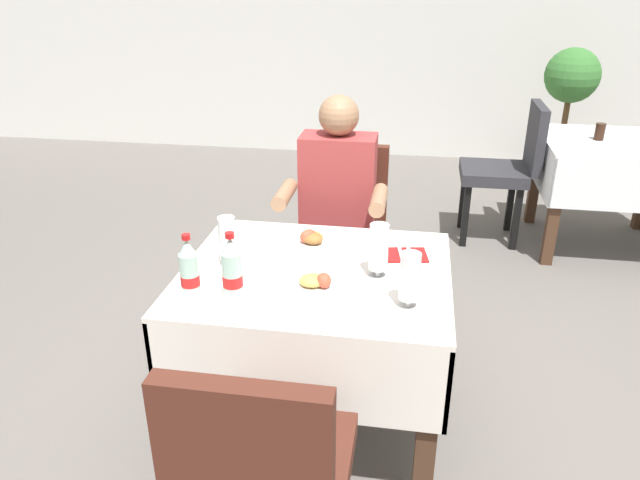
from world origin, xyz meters
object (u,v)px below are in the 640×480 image
at_px(napkin_cutlery_set, 405,255).
at_px(plate_near_camera, 315,284).
at_px(seated_diner_far, 336,211).
at_px(main_dining_table, 316,311).
at_px(background_dining_table, 609,168).
at_px(chair_near_camera_side, 264,474).
at_px(background_table_tumbler, 600,132).
at_px(beer_glass_left, 409,281).
at_px(chair_far_diner_seat, 343,232).
at_px(plate_far_diner, 313,240).
at_px(potted_plant_corner, 567,104).
at_px(cola_bottle_secondary, 232,272).
at_px(background_chair_left, 508,164).
at_px(beer_glass_right, 379,251).
at_px(beer_glass_middle, 227,240).
at_px(cola_bottle_primary, 189,272).

bearing_deg(napkin_cutlery_set, plate_near_camera, -134.21).
relative_size(seated_diner_far, napkin_cutlery_set, 6.44).
distance_m(main_dining_table, background_dining_table, 2.70).
height_order(chair_near_camera_side, background_dining_table, chair_near_camera_side).
xyz_separation_m(plate_near_camera, background_table_tumbler, (1.51, 2.29, 0.04)).
xyz_separation_m(chair_near_camera_side, plate_near_camera, (0.02, 0.68, 0.21)).
distance_m(beer_glass_left, background_table_tumbler, 2.65).
distance_m(chair_far_diner_seat, chair_near_camera_side, 1.64).
distance_m(main_dining_table, seated_diner_far, 0.73).
height_order(main_dining_table, plate_far_diner, plate_far_diner).
bearing_deg(seated_diner_far, potted_plant_corner, 59.40).
distance_m(cola_bottle_secondary, background_chair_left, 2.73).
relative_size(chair_far_diner_seat, beer_glass_right, 4.65).
height_order(main_dining_table, cola_bottle_secondary, cola_bottle_secondary).
xyz_separation_m(main_dining_table, seated_diner_far, (-0.02, 0.71, 0.14)).
height_order(beer_glass_right, napkin_cutlery_set, beer_glass_right).
bearing_deg(beer_glass_middle, plate_far_diner, 40.92).
bearing_deg(main_dining_table, beer_glass_right, -3.99).
relative_size(beer_glass_left, background_dining_table, 0.22).
height_order(plate_near_camera, background_chair_left, background_chair_left).
distance_m(napkin_cutlery_set, background_dining_table, 2.37).
distance_m(main_dining_table, chair_near_camera_side, 0.82).
relative_size(beer_glass_left, cola_bottle_secondary, 0.78).
relative_size(beer_glass_right, napkin_cutlery_set, 1.07).
distance_m(beer_glass_right, potted_plant_corner, 3.71).
xyz_separation_m(plate_far_diner, background_chair_left, (1.02, 1.93, -0.22)).
bearing_deg(beer_glass_right, plate_far_diner, 139.85).
distance_m(plate_far_diner, beer_glass_middle, 0.38).
bearing_deg(cola_bottle_primary, plate_far_diner, 56.87).
bearing_deg(background_table_tumbler, plate_far_diner, -129.19).
relative_size(plate_near_camera, background_table_tumbler, 2.31).
bearing_deg(plate_near_camera, plate_far_diner, 100.92).
bearing_deg(chair_near_camera_side, cola_bottle_secondary, 113.35).
relative_size(background_chair_left, potted_plant_corner, 0.81).
height_order(background_chair_left, potted_plant_corner, potted_plant_corner).
xyz_separation_m(cola_bottle_primary, cola_bottle_secondary, (0.14, 0.01, 0.00)).
xyz_separation_m(chair_far_diner_seat, cola_bottle_primary, (-0.38, -1.11, 0.30)).
xyz_separation_m(beer_glass_middle, cola_bottle_primary, (-0.05, -0.26, -0.00)).
relative_size(main_dining_table, chair_far_diner_seat, 1.04).
xyz_separation_m(beer_glass_left, potted_plant_corner, (1.24, 3.66, -0.13)).
bearing_deg(beer_glass_right, beer_glass_middle, -179.24).
relative_size(plate_far_diner, background_dining_table, 0.25).
height_order(chair_near_camera_side, plate_near_camera, chair_near_camera_side).
bearing_deg(napkin_cutlery_set, chair_far_diner_seat, 117.07).
xyz_separation_m(plate_near_camera, background_dining_table, (1.61, 2.29, -0.20)).
relative_size(beer_glass_left, background_table_tumbler, 1.83).
relative_size(beer_glass_right, potted_plant_corner, 0.17).
relative_size(beer_glass_right, background_table_tumbler, 1.90).
relative_size(plate_near_camera, plate_far_diner, 1.12).
xyz_separation_m(plate_far_diner, beer_glass_middle, (-0.28, -0.25, 0.09)).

